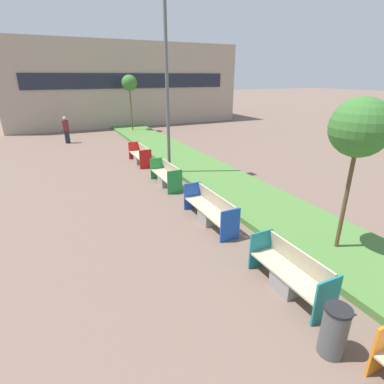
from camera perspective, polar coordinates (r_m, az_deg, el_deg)
The scene contains 11 objects.
planter_grass_strip at distance 12.17m, azimuth 8.16°, elevation 0.71°, with size 2.80×120.00×0.18m.
building_backdrop at distance 31.99m, azimuth -13.28°, elevation 19.39°, with size 20.68×8.52×7.09m.
bench_teal_frame at distance 6.92m, azimuth 18.14°, elevation -14.82°, with size 0.65×1.99×0.94m.
bench_blue_frame at distance 9.35m, azimuth 3.50°, elevation -3.70°, with size 0.65×2.45×0.94m.
bench_green_frame at distance 12.58m, azimuth -4.92°, elevation 2.89°, with size 0.65×2.10×0.94m.
bench_red_frame at distance 16.03m, azimuth -9.79°, elevation 6.71°, with size 0.65×2.13×0.94m.
litter_bin at distance 5.82m, azimuth 25.43°, elevation -22.78°, with size 0.43×0.43×0.93m.
street_lamp_post at distance 13.28m, azimuth -4.85°, elevation 21.85°, with size 0.24×0.44×8.16m.
sapling_tree_near at distance 7.81m, azimuth 29.35°, elevation 10.51°, with size 1.35×1.35×3.92m.
sapling_tree_far at distance 25.35m, azimuth -11.85°, elevation 19.60°, with size 1.20×1.20×4.39m.
pedestrian_walking at distance 22.34m, azimuth -22.86°, elevation 10.88°, with size 0.53×0.24×1.78m.
Camera 1 is at (-3.22, 2.58, 4.33)m, focal length 28.00 mm.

